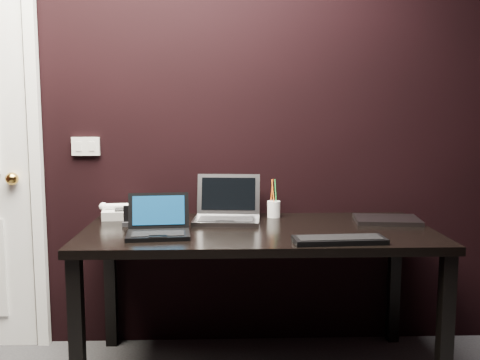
{
  "coord_description": "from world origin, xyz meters",
  "views": [
    {
      "loc": [
        0.12,
        -1.16,
        1.3
      ],
      "look_at": [
        0.21,
        1.35,
        0.99
      ],
      "focal_mm": 40.0,
      "sensor_mm": 36.0,
      "label": 1
    }
  ],
  "objects_px": {
    "desk_phone": "(118,212)",
    "desk": "(258,244)",
    "netbook": "(158,227)",
    "pen_cup": "(274,208)",
    "silver_laptop": "(227,213)",
    "closed_laptop": "(387,220)",
    "ext_keyboard": "(339,240)",
    "mobile_phone": "(128,218)"
  },
  "relations": [
    {
      "from": "desk_phone",
      "to": "pen_cup",
      "type": "xyz_separation_m",
      "value": [
        0.83,
        0.01,
        0.01
      ]
    },
    {
      "from": "desk_phone",
      "to": "mobile_phone",
      "type": "height_order",
      "value": "mobile_phone"
    },
    {
      "from": "silver_laptop",
      "to": "ext_keyboard",
      "type": "xyz_separation_m",
      "value": [
        0.48,
        -0.48,
        -0.03
      ]
    },
    {
      "from": "ext_keyboard",
      "to": "mobile_phone",
      "type": "relative_size",
      "value": 4.1
    },
    {
      "from": "ext_keyboard",
      "to": "closed_laptop",
      "type": "distance_m",
      "value": 0.55
    },
    {
      "from": "silver_laptop",
      "to": "mobile_phone",
      "type": "distance_m",
      "value": 0.5
    },
    {
      "from": "netbook",
      "to": "pen_cup",
      "type": "xyz_separation_m",
      "value": [
        0.57,
        0.42,
        0.01
      ]
    },
    {
      "from": "netbook",
      "to": "ext_keyboard",
      "type": "relative_size",
      "value": 0.75
    },
    {
      "from": "desk",
      "to": "closed_laptop",
      "type": "xyz_separation_m",
      "value": [
        0.68,
        0.13,
        0.09
      ]
    },
    {
      "from": "desk",
      "to": "closed_laptop",
      "type": "bearing_deg",
      "value": 11.11
    },
    {
      "from": "desk_phone",
      "to": "desk",
      "type": "bearing_deg",
      "value": -20.35
    },
    {
      "from": "netbook",
      "to": "desk_phone",
      "type": "height_order",
      "value": "netbook"
    },
    {
      "from": "desk",
      "to": "silver_laptop",
      "type": "bearing_deg",
      "value": 129.58
    },
    {
      "from": "netbook",
      "to": "ext_keyboard",
      "type": "bearing_deg",
      "value": -11.73
    },
    {
      "from": "ext_keyboard",
      "to": "netbook",
      "type": "bearing_deg",
      "value": 168.27
    },
    {
      "from": "desk",
      "to": "silver_laptop",
      "type": "height_order",
      "value": "silver_laptop"
    },
    {
      "from": "netbook",
      "to": "silver_laptop",
      "type": "height_order",
      "value": "silver_laptop"
    },
    {
      "from": "desk",
      "to": "desk_phone",
      "type": "relative_size",
      "value": 8.4
    },
    {
      "from": "closed_laptop",
      "to": "mobile_phone",
      "type": "relative_size",
      "value": 3.52
    },
    {
      "from": "silver_laptop",
      "to": "closed_laptop",
      "type": "bearing_deg",
      "value": -3.37
    },
    {
      "from": "closed_laptop",
      "to": "pen_cup",
      "type": "height_order",
      "value": "pen_cup"
    },
    {
      "from": "closed_laptop",
      "to": "mobile_phone",
      "type": "distance_m",
      "value": 1.32
    },
    {
      "from": "ext_keyboard",
      "to": "desk_phone",
      "type": "bearing_deg",
      "value": 151.8
    },
    {
      "from": "desk_phone",
      "to": "pen_cup",
      "type": "bearing_deg",
      "value": 0.85
    },
    {
      "from": "desk",
      "to": "desk_phone",
      "type": "bearing_deg",
      "value": 159.65
    },
    {
      "from": "netbook",
      "to": "pen_cup",
      "type": "height_order",
      "value": "pen_cup"
    },
    {
      "from": "desk",
      "to": "mobile_phone",
      "type": "height_order",
      "value": "mobile_phone"
    },
    {
      "from": "silver_laptop",
      "to": "pen_cup",
      "type": "distance_m",
      "value": 0.27
    },
    {
      "from": "mobile_phone",
      "to": "pen_cup",
      "type": "xyz_separation_m",
      "value": [
        0.75,
        0.19,
        0.01
      ]
    },
    {
      "from": "desk",
      "to": "pen_cup",
      "type": "xyz_separation_m",
      "value": [
        0.1,
        0.28,
        0.13
      ]
    },
    {
      "from": "netbook",
      "to": "silver_laptop",
      "type": "distance_m",
      "value": 0.45
    },
    {
      "from": "silver_laptop",
      "to": "closed_laptop",
      "type": "relative_size",
      "value": 1.03
    },
    {
      "from": "silver_laptop",
      "to": "pen_cup",
      "type": "height_order",
      "value": "silver_laptop"
    },
    {
      "from": "netbook",
      "to": "desk_phone",
      "type": "bearing_deg",
      "value": 122.78
    },
    {
      "from": "desk_phone",
      "to": "mobile_phone",
      "type": "distance_m",
      "value": 0.2
    },
    {
      "from": "silver_laptop",
      "to": "desk_phone",
      "type": "xyz_separation_m",
      "value": [
        -0.58,
        0.09,
        -0.01
      ]
    },
    {
      "from": "desk",
      "to": "pen_cup",
      "type": "height_order",
      "value": "pen_cup"
    },
    {
      "from": "desk_phone",
      "to": "mobile_phone",
      "type": "relative_size",
      "value": 2.03
    },
    {
      "from": "netbook",
      "to": "ext_keyboard",
      "type": "xyz_separation_m",
      "value": [
        0.8,
        -0.17,
        -0.02
      ]
    },
    {
      "from": "silver_laptop",
      "to": "desk_phone",
      "type": "distance_m",
      "value": 0.59
    },
    {
      "from": "pen_cup",
      "to": "ext_keyboard",
      "type": "bearing_deg",
      "value": -68.38
    },
    {
      "from": "mobile_phone",
      "to": "pen_cup",
      "type": "height_order",
      "value": "pen_cup"
    }
  ]
}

